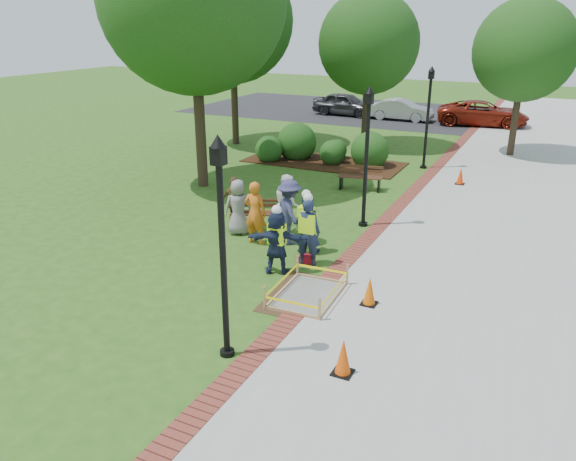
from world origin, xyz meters
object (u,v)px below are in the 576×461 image
at_px(wet_concrete_pad, 308,287).
at_px(lamp_near, 222,234).
at_px(cone_front, 343,358).
at_px(bench_near, 257,219).
at_px(hivis_worker_c, 306,221).
at_px(hivis_worker_a, 277,240).
at_px(hivis_worker_b, 308,230).

distance_m(wet_concrete_pad, lamp_near, 3.68).
relative_size(cone_front, lamp_near, 0.17).
bearing_deg(bench_near, hivis_worker_c, -26.74).
relative_size(hivis_worker_a, hivis_worker_c, 1.01).
bearing_deg(hivis_worker_b, cone_front, -58.25).
xyz_separation_m(wet_concrete_pad, lamp_near, (-0.40, -2.88, 2.25)).
bearing_deg(lamp_near, hivis_worker_a, 102.60).
bearing_deg(wet_concrete_pad, hivis_worker_c, 115.27).
bearing_deg(bench_near, lamp_near, -65.67).
xyz_separation_m(bench_near, lamp_near, (2.88, -6.37, 2.20)).
bearing_deg(hivis_worker_c, lamp_near, -82.06).
xyz_separation_m(wet_concrete_pad, hivis_worker_a, (-1.23, 0.86, 0.66)).
relative_size(bench_near, lamp_near, 0.39).
bearing_deg(cone_front, hivis_worker_a, 132.27).
bearing_deg(cone_front, wet_concrete_pad, 126.04).
xyz_separation_m(wet_concrete_pad, hivis_worker_c, (-1.14, 2.41, 0.66)).
xyz_separation_m(bench_near, cone_front, (5.10, -5.99, 0.07)).
bearing_deg(bench_near, hivis_worker_b, -35.95).
height_order(hivis_worker_a, hivis_worker_b, hivis_worker_b).
xyz_separation_m(hivis_worker_a, hivis_worker_b, (0.49, 0.79, 0.07)).
xyz_separation_m(cone_front, hivis_worker_b, (-2.57, 4.16, 0.62)).
height_order(bench_near, lamp_near, lamp_near).
bearing_deg(bench_near, hivis_worker_a, -52.13).
bearing_deg(cone_front, hivis_worker_c, 121.07).
height_order(bench_near, hivis_worker_b, hivis_worker_b).
height_order(lamp_near, hivis_worker_c, lamp_near).
distance_m(cone_front, hivis_worker_c, 5.76).
xyz_separation_m(bench_near, hivis_worker_c, (2.14, -1.08, 0.62)).
relative_size(wet_concrete_pad, hivis_worker_b, 1.21).
bearing_deg(hivis_worker_c, hivis_worker_b, -62.84).
relative_size(hivis_worker_b, hivis_worker_c, 1.09).
distance_m(bench_near, lamp_near, 7.33).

